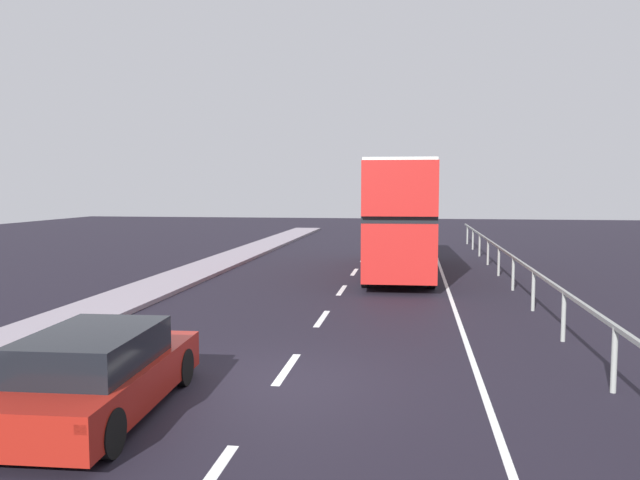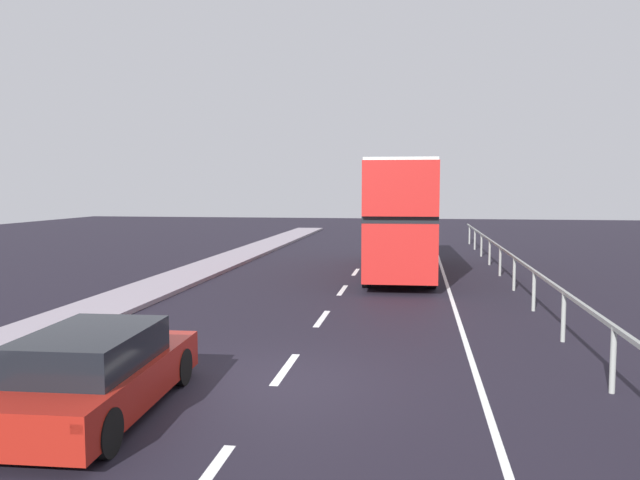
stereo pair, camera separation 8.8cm
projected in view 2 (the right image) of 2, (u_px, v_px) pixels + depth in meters
name	position (u px, v px, depth m)	size (l,w,h in m)	color
ground_plane	(277.00, 384.00, 10.94)	(73.86, 120.00, 0.10)	black
lane_paint_markings	(408.00, 300.00, 18.95)	(3.69, 46.00, 0.01)	silver
bridge_side_railing	(523.00, 270.00, 18.84)	(0.10, 42.00, 1.16)	gray
double_decker_bus_red	(398.00, 215.00, 24.78)	(2.85, 10.94, 4.43)	#B01C19
hatchback_car_near	(96.00, 373.00, 9.27)	(1.98, 4.39, 1.34)	maroon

